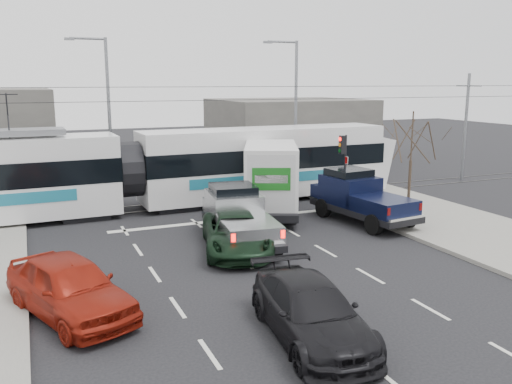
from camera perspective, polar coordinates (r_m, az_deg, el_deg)
name	(u,v)px	position (r m, az deg, el deg)	size (l,w,h in m)	color
ground	(286,256)	(20.59, 3.18, -6.78)	(120.00, 120.00, 0.00)	black
sidewalk_right	(470,229)	(25.69, 21.56, -3.69)	(6.00, 60.00, 0.15)	gray
rails	(205,203)	(29.57, -5.38, -1.12)	(60.00, 1.60, 0.03)	#33302D
building_right	(289,129)	(46.55, 3.48, 6.64)	(12.00, 10.00, 5.00)	#635F59
bare_tree	(412,141)	(25.94, 16.08, 5.18)	(2.40, 2.40, 5.00)	#47382B
traffic_signal	(343,154)	(28.64, 9.17, 3.92)	(0.44, 0.44, 3.60)	black
street_lamp_near	(293,103)	(35.37, 3.94, 9.33)	(2.38, 0.25, 9.00)	slate
street_lamp_far	(106,105)	(33.85, -15.55, 8.84)	(2.38, 0.25, 9.00)	slate
catenary	(204,131)	(28.97, -5.52, 6.37)	(60.00, 0.20, 7.00)	black
tram	(128,171)	(27.72, -13.37, 2.16)	(28.99, 3.58, 5.90)	white
silver_pickup	(237,215)	(22.25, -1.96, -2.42)	(2.85, 6.31, 2.21)	black
box_truck	(270,179)	(26.78, 1.54, 1.37)	(5.05, 7.41, 3.52)	black
navy_pickup	(359,197)	(25.83, 10.74, -0.47)	(2.75, 5.89, 2.39)	black
green_car	(236,233)	(20.98, -2.11, -4.33)	(2.42, 5.25, 1.46)	black
red_car	(70,287)	(16.16, -19.03, -9.42)	(2.02, 5.03, 1.71)	maroon
dark_car	(311,311)	(14.14, 5.81, -12.38)	(2.08, 5.12, 1.49)	black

